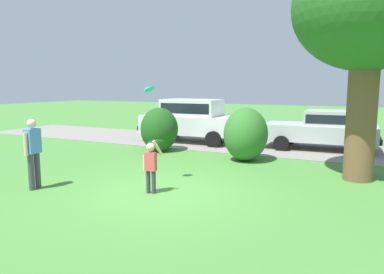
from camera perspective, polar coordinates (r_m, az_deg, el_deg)
ground_plane at (r=8.89m, az=-4.75°, el=-8.60°), size 80.00×80.00×0.00m
driveway_strip at (r=15.74m, az=9.61°, el=-1.31°), size 28.00×4.40×0.02m
oak_tree_large at (r=10.90m, az=26.61°, el=16.50°), size 4.20×3.83×6.15m
shrub_near_tree at (r=14.28m, az=-5.11°, el=0.87°), size 1.45×1.49×1.68m
shrub_centre_left at (r=12.49m, az=8.33°, el=0.41°), size 1.48×1.60×1.80m
parked_sedan at (r=15.35m, az=19.54°, el=1.26°), size 4.47×2.24×1.56m
parked_suv at (r=16.37m, az=0.03°, el=2.93°), size 4.74×2.17×1.92m
child_thrower at (r=8.69m, az=-6.43°, el=-4.12°), size 0.44×0.30×1.29m
frisbee at (r=9.38m, az=-6.64°, el=7.44°), size 0.27×0.28×0.19m
adult_onlooker at (r=9.74m, az=-23.46°, el=-1.84°), size 0.25×0.53×1.74m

